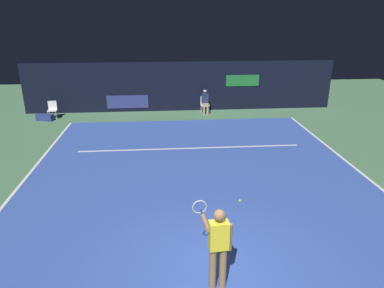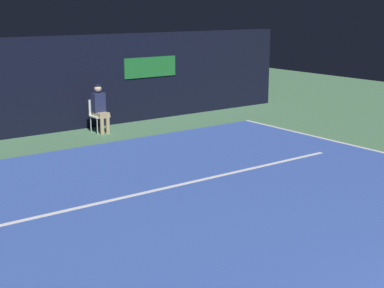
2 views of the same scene
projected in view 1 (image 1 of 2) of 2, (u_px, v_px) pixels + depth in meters
name	position (u px, v px, depth m)	size (l,w,h in m)	color
ground_plane	(195.00, 171.00, 11.98)	(33.26, 33.26, 0.00)	#4C7A56
court_surface	(195.00, 171.00, 11.97)	(11.12, 12.07, 0.01)	#3856B2
line_sideline_left	(351.00, 165.00, 12.41)	(0.10, 12.07, 0.01)	white
line_sideline_right	(27.00, 176.00, 11.54)	(0.10, 12.07, 0.01)	white
line_service	(190.00, 148.00, 13.95)	(8.67, 0.10, 0.01)	white
back_wall	(181.00, 87.00, 19.12)	(16.59, 0.33, 2.60)	black
tennis_player	(218.00, 244.00, 6.56)	(0.69, 0.93, 1.73)	#8C6647
line_judge_on_chair	(205.00, 101.00, 18.61)	(0.46, 0.55, 1.32)	white
courtside_chair_near	(52.00, 109.00, 17.79)	(0.48, 0.46, 0.88)	white
tennis_ball	(240.00, 200.00, 9.98)	(0.07, 0.07, 0.07)	#CCE033
equipment_bag	(45.00, 117.00, 17.55)	(0.84, 0.32, 0.32)	navy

